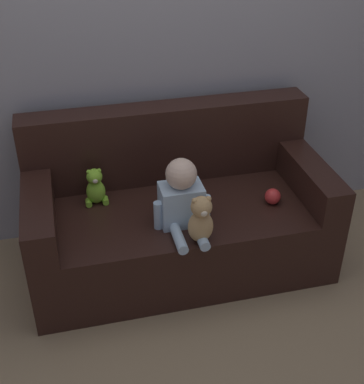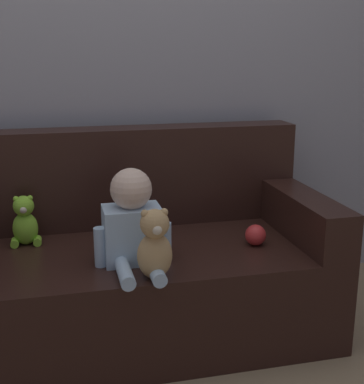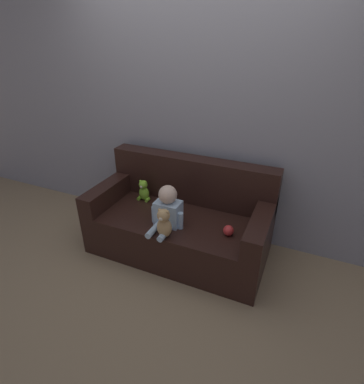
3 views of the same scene
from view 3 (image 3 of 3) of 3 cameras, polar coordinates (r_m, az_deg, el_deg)
name	(u,v)px [view 3 (image 3 of 3)]	position (r m, az deg, el deg)	size (l,w,h in m)	color
ground_plane	(179,250)	(3.05, -0.60, -10.92)	(12.00, 12.00, 0.00)	#9E8460
wall_back	(200,108)	(2.90, 3.47, 15.63)	(8.00, 0.05, 2.60)	#93939E
couch	(181,221)	(2.92, -0.15, -5.57)	(1.67, 0.82, 0.87)	black
person_baby	(167,209)	(2.61, -2.82, -3.29)	(0.30, 0.36, 0.38)	silver
teddy_bear_brown	(164,223)	(2.47, -3.44, -5.96)	(0.13, 0.12, 0.27)	tan
plush_toy_side	(144,191)	(3.04, -7.30, 0.22)	(0.13, 0.10, 0.22)	#8CD133
toy_ball	(228,230)	(2.56, 8.84, -7.26)	(0.09, 0.09, 0.09)	red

